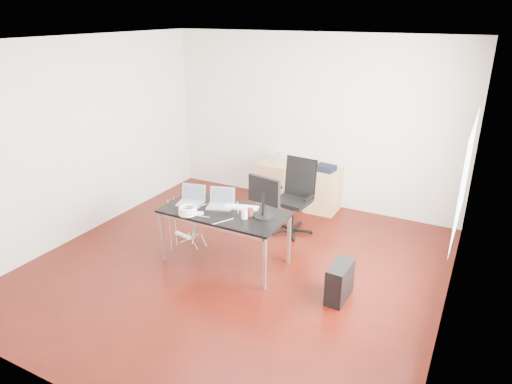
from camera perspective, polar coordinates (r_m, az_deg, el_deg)
The scene contains 18 objects.
room_shell at distance 5.41m, azimuth -2.35°, elevation 3.46°, with size 5.00×5.00×5.00m.
desk at distance 5.83m, azimuth -3.95°, elevation -2.85°, with size 1.60×0.80×0.73m.
office_chair at distance 6.72m, azimuth 4.93°, elevation -0.10°, with size 0.52×0.54×1.08m.
filing_cabinet_left at distance 7.86m, azimuth 2.43°, elevation 1.28°, with size 0.50×0.50×0.70m, color tan.
filing_cabinet_right at distance 7.56m, azimuth 8.38°, elevation 0.19°, with size 0.50×0.50×0.70m, color tan.
pc_tower at distance 5.38m, azimuth 10.40°, elevation -10.99°, with size 0.20×0.45×0.44m, color black.
wastebasket at distance 7.72m, azimuth 6.99°, elevation -0.96°, with size 0.24×0.24×0.28m, color black.
power_strip at distance 6.83m, azimuth -9.17°, elevation -5.36°, with size 0.30×0.06×0.04m, color white.
laptop_left at distance 6.07m, azimuth -8.09°, elevation -0.89°, with size 0.38×0.32×0.23m.
laptop_right at distance 5.93m, azimuth -4.45°, elevation -1.29°, with size 0.39×0.34×0.23m.
monitor at distance 5.54m, azimuth 1.02°, elevation -0.35°, with size 0.45×0.26×0.51m.
keyboard at distance 5.88m, azimuth -1.87°, elevation -1.92°, with size 0.44×0.14×0.02m, color white.
cup_white at distance 5.57m, azimuth -1.48°, elevation -2.75°, with size 0.08×0.08×0.12m, color white.
cup_brown at distance 5.64m, azimuth -0.71°, elevation -2.54°, with size 0.08×0.08×0.10m, color #5B2C1F.
cable_coil at distance 5.74m, azimuth -8.52°, elevation -2.33°, with size 0.24×0.24×0.11m.
power_adapter at distance 5.73m, azimuth -6.99°, elevation -2.68°, with size 0.07×0.07×0.03m, color white.
speaker at distance 7.73m, azimuth 2.92°, elevation 4.35°, with size 0.09×0.08×0.18m, color #9E9E9E.
navy_garment at distance 7.41m, azimuth 8.67°, elevation 2.98°, with size 0.30×0.24×0.09m, color black.
Camera 1 is at (2.62, -4.44, 3.10)m, focal length 32.00 mm.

